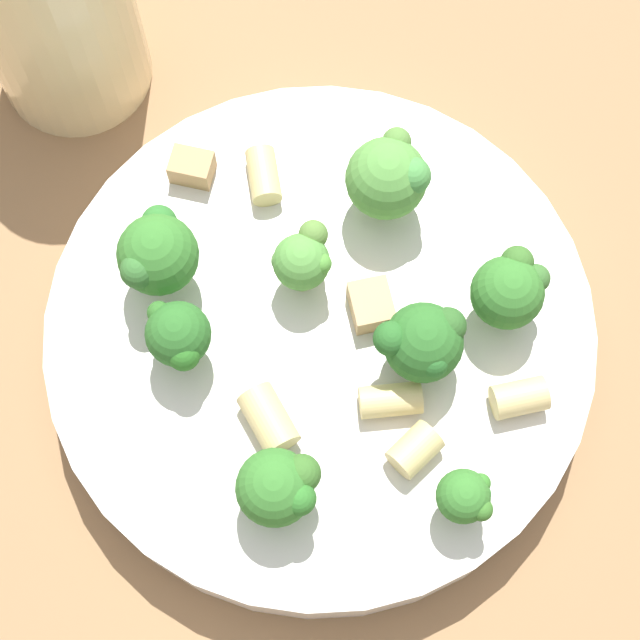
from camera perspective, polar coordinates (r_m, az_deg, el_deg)
ground_plane at (r=0.51m, az=-0.00°, el=-1.69°), size 2.00×2.00×0.00m
pasta_bowl at (r=0.49m, az=-0.00°, el=-0.95°), size 0.25×0.25×0.04m
broccoli_floret_0 at (r=0.46m, az=-8.75°, el=3.43°), size 0.04×0.04×0.04m
broccoli_floret_1 at (r=0.46m, az=-0.77°, el=3.27°), size 0.03×0.03×0.03m
broccoli_floret_2 at (r=0.45m, az=5.54°, el=-1.18°), size 0.04×0.03×0.04m
broccoli_floret_3 at (r=0.47m, az=3.69°, el=7.61°), size 0.04×0.04×0.04m
broccoli_floret_4 at (r=0.43m, az=-2.19°, el=-8.90°), size 0.04×0.03×0.04m
broccoli_floret_5 at (r=0.45m, az=-7.60°, el=-0.85°), size 0.03×0.03×0.04m
broccoli_floret_6 at (r=0.44m, az=7.75°, el=-9.35°), size 0.02×0.02×0.03m
broccoli_floret_7 at (r=0.46m, az=10.03°, el=1.60°), size 0.03×0.03×0.04m
rigatoni_0 at (r=0.46m, az=10.59°, el=-4.10°), size 0.02×0.02×0.02m
rigatoni_1 at (r=0.46m, az=3.78°, el=-4.29°), size 0.03×0.02×0.01m
rigatoni_2 at (r=0.45m, az=5.07°, el=-6.91°), size 0.03×0.02×0.02m
rigatoni_3 at (r=0.49m, az=-3.22°, el=7.64°), size 0.02×0.03×0.01m
rigatoni_4 at (r=0.45m, az=-2.75°, el=-5.31°), size 0.02×0.03×0.02m
chicken_chunk_0 at (r=0.50m, az=-6.85°, el=8.09°), size 0.02×0.02×0.01m
chicken_chunk_1 at (r=0.47m, az=2.87°, el=0.51°), size 0.02×0.02×0.01m
drinking_glass at (r=0.54m, az=-13.91°, el=15.60°), size 0.08×0.08×0.12m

